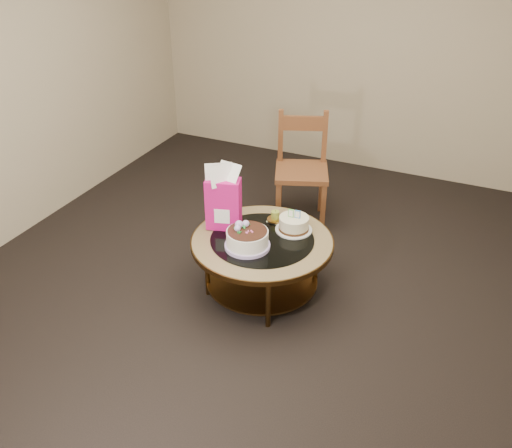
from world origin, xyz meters
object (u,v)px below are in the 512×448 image
at_px(gift_bag, 223,197).
at_px(dining_chair, 302,169).
at_px(coffee_table, 262,248).
at_px(decorated_cake, 247,240).
at_px(cream_cake, 294,224).

distance_m(gift_bag, dining_chair, 1.14).
height_order(gift_bag, dining_chair, dining_chair).
relative_size(coffee_table, decorated_cake, 3.22).
bearing_deg(dining_chair, coffee_table, -104.23).
distance_m(coffee_table, cream_cake, 0.29).
height_order(decorated_cake, cream_cake, decorated_cake).
height_order(coffee_table, cream_cake, cream_cake).
distance_m(coffee_table, gift_bag, 0.46).
bearing_deg(coffee_table, cream_cake, 51.29).
bearing_deg(cream_cake, gift_bag, -167.34).
bearing_deg(gift_bag, cream_cake, 2.14).
bearing_deg(cream_cake, coffee_table, -134.33).
xyz_separation_m(decorated_cake, cream_cake, (0.21, 0.34, -0.01)).
bearing_deg(decorated_cake, gift_bag, 146.35).
xyz_separation_m(decorated_cake, dining_chair, (-0.08, 1.29, -0.03)).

